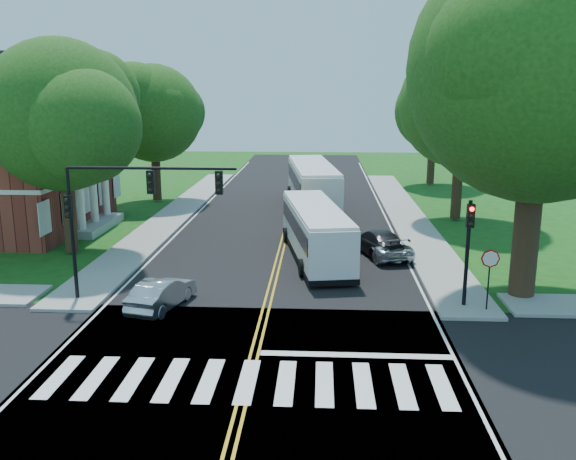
# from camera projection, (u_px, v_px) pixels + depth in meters

# --- Properties ---
(ground) EXTENTS (140.00, 140.00, 0.00)m
(ground) POSITION_uv_depth(u_px,v_px,m) (249.00, 374.00, 19.47)
(ground) COLOR #134A12
(ground) RESTS_ON ground
(road) EXTENTS (14.00, 96.00, 0.01)m
(road) POSITION_uv_depth(u_px,v_px,m) (284.00, 239.00, 36.97)
(road) COLOR black
(road) RESTS_ON ground
(cross_road) EXTENTS (60.00, 12.00, 0.01)m
(cross_road) POSITION_uv_depth(u_px,v_px,m) (249.00, 374.00, 19.46)
(cross_road) COLOR black
(cross_road) RESTS_ON ground
(center_line) EXTENTS (0.36, 70.00, 0.01)m
(center_line) POSITION_uv_depth(u_px,v_px,m) (288.00, 224.00, 40.86)
(center_line) COLOR gold
(center_line) RESTS_ON road
(edge_line_w) EXTENTS (0.12, 70.00, 0.01)m
(edge_line_w) POSITION_uv_depth(u_px,v_px,m) (188.00, 223.00, 41.22)
(edge_line_w) COLOR silver
(edge_line_w) RESTS_ON road
(edge_line_e) EXTENTS (0.12, 70.00, 0.01)m
(edge_line_e) POSITION_uv_depth(u_px,v_px,m) (390.00, 226.00, 40.49)
(edge_line_e) COLOR silver
(edge_line_e) RESTS_ON road
(crosswalk) EXTENTS (12.60, 3.00, 0.01)m
(crosswalk) POSITION_uv_depth(u_px,v_px,m) (247.00, 381.00, 18.98)
(crosswalk) COLOR silver
(crosswalk) RESTS_ON road
(stop_bar) EXTENTS (6.60, 0.40, 0.01)m
(stop_bar) POSITION_uv_depth(u_px,v_px,m) (356.00, 355.00, 20.83)
(stop_bar) COLOR silver
(stop_bar) RESTS_ON road
(sidewalk_nw) EXTENTS (2.60, 40.00, 0.15)m
(sidewalk_nw) POSITION_uv_depth(u_px,v_px,m) (176.00, 213.00, 44.21)
(sidewalk_nw) COLOR gray
(sidewalk_nw) RESTS_ON ground
(sidewalk_ne) EXTENTS (2.60, 40.00, 0.15)m
(sidewalk_ne) POSITION_uv_depth(u_px,v_px,m) (406.00, 216.00, 43.31)
(sidewalk_ne) COLOR gray
(sidewalk_ne) RESTS_ON ground
(tree_ne_big) EXTENTS (10.80, 10.80, 14.91)m
(tree_ne_big) POSITION_uv_depth(u_px,v_px,m) (541.00, 70.00, 24.47)
(tree_ne_big) COLOR #302213
(tree_ne_big) RESTS_ON ground
(tree_west_near) EXTENTS (8.00, 8.00, 11.40)m
(tree_west_near) POSITION_uv_depth(u_px,v_px,m) (61.00, 115.00, 31.99)
(tree_west_near) COLOR #302213
(tree_west_near) RESTS_ON ground
(tree_west_far) EXTENTS (7.60, 7.60, 10.67)m
(tree_west_far) POSITION_uv_depth(u_px,v_px,m) (153.00, 114.00, 47.65)
(tree_west_far) COLOR #302213
(tree_west_far) RESTS_ON ground
(tree_east_mid) EXTENTS (8.40, 8.40, 11.93)m
(tree_east_mid) POSITION_uv_depth(u_px,v_px,m) (462.00, 105.00, 40.40)
(tree_east_mid) COLOR #302213
(tree_east_mid) RESTS_ON ground
(tree_east_far) EXTENTS (7.20, 7.20, 10.34)m
(tree_east_far) POSITION_uv_depth(u_px,v_px,m) (434.00, 111.00, 56.13)
(tree_east_far) COLOR #302213
(tree_east_far) RESTS_ON ground
(signal_nw) EXTENTS (7.15, 0.46, 5.66)m
(signal_nw) POSITION_uv_depth(u_px,v_px,m) (125.00, 201.00, 25.04)
(signal_nw) COLOR black
(signal_nw) RESTS_ON ground
(signal_ne) EXTENTS (0.30, 0.46, 4.40)m
(signal_ne) POSITION_uv_depth(u_px,v_px,m) (468.00, 239.00, 24.61)
(signal_ne) COLOR black
(signal_ne) RESTS_ON ground
(stop_sign) EXTENTS (0.76, 0.08, 2.53)m
(stop_sign) POSITION_uv_depth(u_px,v_px,m) (490.00, 265.00, 24.33)
(stop_sign) COLOR black
(stop_sign) RESTS_ON ground
(bus_lead) EXTENTS (4.18, 11.13, 2.81)m
(bus_lead) POSITION_uv_depth(u_px,v_px,m) (316.00, 231.00, 32.54)
(bus_lead) COLOR silver
(bus_lead) RESTS_ON road
(bus_follow) EXTENTS (4.37, 13.30, 3.38)m
(bus_follow) POSITION_uv_depth(u_px,v_px,m) (312.00, 185.00, 46.06)
(bus_follow) COLOR silver
(bus_follow) RESTS_ON road
(hatchback) EXTENTS (2.24, 4.06, 1.27)m
(hatchback) POSITION_uv_depth(u_px,v_px,m) (162.00, 293.00, 25.17)
(hatchback) COLOR #A7AAAE
(hatchback) RESTS_ON road
(suv) EXTENTS (2.94, 4.70, 1.21)m
(suv) POSITION_uv_depth(u_px,v_px,m) (385.00, 246.00, 32.91)
(suv) COLOR silver
(suv) RESTS_ON road
(dark_sedan) EXTENTS (3.25, 5.07, 1.37)m
(dark_sedan) POSITION_uv_depth(u_px,v_px,m) (378.00, 242.00, 33.46)
(dark_sedan) COLOR black
(dark_sedan) RESTS_ON road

